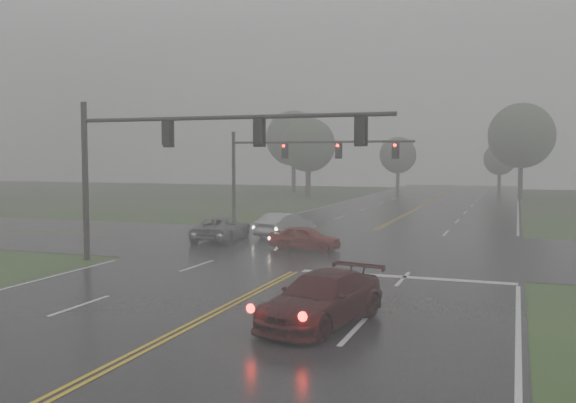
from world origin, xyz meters
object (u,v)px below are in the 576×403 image
at_px(signal_gantry_near, 172,148).
at_px(signal_gantry_far, 287,159).
at_px(car_grey, 222,241).
at_px(sedan_maroon, 322,325).
at_px(sedan_red, 305,250).
at_px(sedan_silver, 284,237).

relative_size(signal_gantry_near, signal_gantry_far, 1.14).
bearing_deg(car_grey, signal_gantry_near, 94.73).
relative_size(sedan_maroon, sedan_red, 1.38).
height_order(sedan_red, signal_gantry_near, signal_gantry_near).
bearing_deg(sedan_maroon, sedan_silver, 125.69).
relative_size(sedan_maroon, sedan_silver, 1.16).
relative_size(sedan_red, sedan_silver, 0.84).
height_order(sedan_silver, car_grey, sedan_silver).
xyz_separation_m(sedan_silver, signal_gantry_far, (-1.79, 5.48, 4.64)).
relative_size(car_grey, signal_gantry_far, 0.39).
height_order(sedan_maroon, sedan_silver, sedan_maroon).
bearing_deg(sedan_silver, signal_gantry_far, -58.93).
bearing_deg(sedan_maroon, sedan_red, 122.63).
bearing_deg(signal_gantry_near, sedan_maroon, -39.23).
relative_size(sedan_silver, signal_gantry_near, 0.30).
xyz_separation_m(car_grey, signal_gantry_near, (1.56, -8.20, 5.17)).
bearing_deg(sedan_maroon, signal_gantry_far, 124.57).
xyz_separation_m(sedan_maroon, sedan_silver, (-7.86, 18.42, 0.00)).
bearing_deg(signal_gantry_far, car_grey, -96.97).
bearing_deg(signal_gantry_far, sedan_maroon, -68.02).
bearing_deg(sedan_silver, signal_gantry_near, 96.57).
relative_size(sedan_maroon, signal_gantry_far, 0.39).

